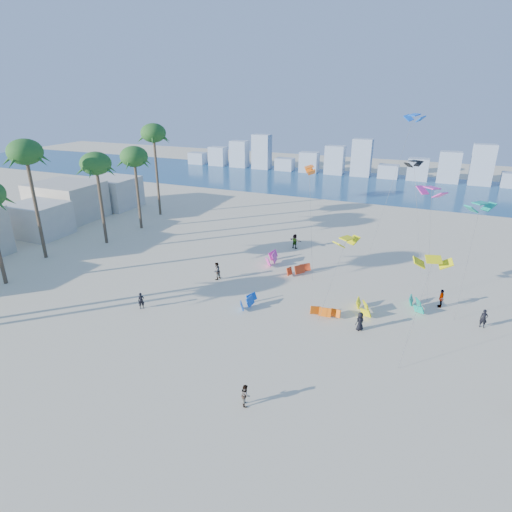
% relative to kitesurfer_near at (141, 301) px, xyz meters
% --- Properties ---
extents(ground, '(220.00, 220.00, 0.00)m').
position_rel_kitesurfer_near_xyz_m(ground, '(6.05, -10.11, -0.79)').
color(ground, beige).
rests_on(ground, ground).
extents(ocean, '(220.00, 220.00, 0.00)m').
position_rel_kitesurfer_near_xyz_m(ocean, '(6.05, 61.89, -0.78)').
color(ocean, navy).
rests_on(ocean, ground).
extents(kitesurfer_near, '(0.68, 0.66, 1.57)m').
position_rel_kitesurfer_near_xyz_m(kitesurfer_near, '(0.00, 0.00, 0.00)').
color(kitesurfer_near, black).
rests_on(kitesurfer_near, ground).
extents(kitesurfer_mid, '(0.88, 0.93, 1.53)m').
position_rel_kitesurfer_near_xyz_m(kitesurfer_mid, '(14.15, -7.90, -0.02)').
color(kitesurfer_mid, gray).
rests_on(kitesurfer_mid, ground).
extents(kitesurfers_far, '(27.94, 23.88, 1.92)m').
position_rel_kitesurfer_near_xyz_m(kitesurfers_far, '(16.75, 9.52, 0.12)').
color(kitesurfers_far, black).
rests_on(kitesurfers_far, ground).
extents(grounded_kites, '(17.96, 14.24, 1.08)m').
position_rel_kitesurfer_near_xyz_m(grounded_kites, '(13.46, 9.98, -0.31)').
color(grounded_kites, blue).
rests_on(grounded_kites, ground).
extents(flying_kites, '(24.63, 34.11, 16.79)m').
position_rel_kitesurfer_near_xyz_m(flying_kites, '(24.86, 14.04, 10.03)').
color(flying_kites, yellow).
rests_on(flying_kites, ground).
extents(palm_row, '(9.88, 44.80, 14.51)m').
position_rel_kitesurfer_near_xyz_m(palm_row, '(-16.01, 6.04, 10.18)').
color(palm_row, brown).
rests_on(palm_row, ground).
extents(beachfront_buildings, '(11.50, 43.00, 6.00)m').
position_rel_kitesurfer_near_xyz_m(beachfront_buildings, '(-27.64, 10.70, 1.88)').
color(beachfront_buildings, beige).
rests_on(beachfront_buildings, ground).
extents(distant_skyline, '(85.00, 3.00, 8.40)m').
position_rel_kitesurfer_near_xyz_m(distant_skyline, '(4.86, 71.89, 2.30)').
color(distant_skyline, '#9EADBF').
rests_on(distant_skyline, ground).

